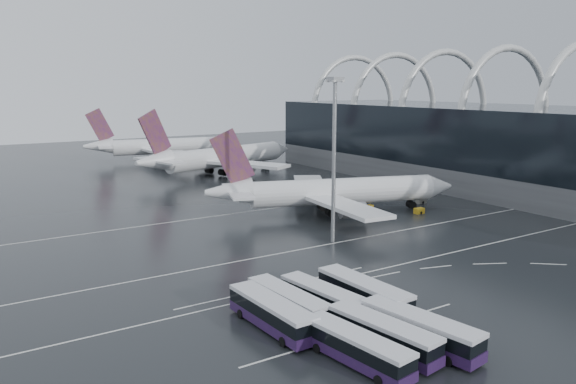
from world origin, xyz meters
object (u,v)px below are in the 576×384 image
bus_row_near_a (272,313)px  floodlight_mast (334,140)px  bus_row_far_b (383,334)px  bus_row_near_d (364,293)px  bus_row_far_a (356,347)px  bus_row_near_b (288,302)px  airliner_gate_c (159,147)px  bus_row_far_c (420,329)px  gse_cart_belly_e (368,207)px  airliner_gate_b (218,158)px  gse_cart_belly_a (419,211)px  airliner_main (330,192)px  gse_cart_belly_d (421,201)px  bus_row_near_c (323,298)px

bus_row_near_a → floodlight_mast: (25.88, 23.39, 14.99)m
floodlight_mast → bus_row_far_b: bearing=-120.1°
bus_row_near_d → bus_row_far_b: (-5.37, -9.10, -0.12)m
bus_row_far_a → bus_row_near_b: bearing=-9.8°
airliner_gate_c → bus_row_near_d: 140.48m
bus_row_far_c → bus_row_near_d: bearing=-17.5°
floodlight_mast → gse_cart_belly_e: size_ratio=13.85×
airliner_gate_b → bus_row_near_b: bearing=-126.1°
airliner_gate_b → bus_row_far_b: size_ratio=4.35×
gse_cart_belly_a → floodlight_mast: bearing=-165.7°
airliner_main → gse_cart_belly_e: size_ratio=26.16×
bus_row_near_a → gse_cart_belly_e: bus_row_near_a is taller
airliner_gate_c → bus_row_far_c: size_ratio=3.78×
airliner_main → bus_row_far_b: (-31.16, -49.79, -2.69)m
gse_cart_belly_d → bus_row_far_c: bearing=-136.0°
bus_row_near_c → floodlight_mast: size_ratio=0.47×
airliner_main → airliner_gate_c: (-0.03, 97.39, 0.12)m
bus_row_near_c → bus_row_near_d: bus_row_near_d is taller
bus_row_far_b → bus_row_far_c: (3.67, -1.32, 0.08)m
airliner_main → bus_row_far_c: bearing=-99.5°
bus_row_near_a → gse_cart_belly_d: 71.01m
bus_row_near_d → bus_row_far_c: bus_row_near_d is taller
airliner_main → bus_row_near_d: airliner_main is taller
airliner_main → bus_row_far_a: airliner_main is taller
airliner_main → gse_cart_belly_a: 18.30m
bus_row_near_d → airliner_main: bearing=-34.5°
gse_cart_belly_d → bus_row_far_a: bearing=-140.4°
airliner_main → floodlight_mast: (-11.77, -16.33, 12.37)m
airliner_gate_b → bus_row_near_a: (-40.68, -96.87, -3.09)m
bus_row_far_a → bus_row_near_c: bearing=-29.1°
bus_row_near_b → bus_row_far_a: 12.60m
bus_row_near_c → bus_row_far_a: 12.35m
bus_row_far_a → bus_row_far_b: bearing=-86.3°
airliner_gate_c → floodlight_mast: floodlight_mast is taller
airliner_main → gse_cart_belly_e: 9.69m
airliner_gate_b → bus_row_near_b: airliner_gate_b is taller
gse_cart_belly_a → gse_cart_belly_d: (7.64, 6.88, 0.03)m
bus_row_near_c → gse_cart_belly_d: bearing=-61.8°
bus_row_far_c → gse_cart_belly_d: size_ratio=6.18×
bus_row_near_b → gse_cart_belly_e: bus_row_near_b is taller
bus_row_near_b → bus_row_near_d: size_ratio=0.92×
bus_row_near_a → bus_row_far_c: bearing=-140.2°
airliner_gate_b → bus_row_near_d: bearing=-121.0°
bus_row_near_d → bus_row_far_b: size_ratio=1.06×
airliner_main → bus_row_far_b: airliner_main is taller
airliner_main → floodlight_mast: floodlight_mast is taller
bus_row_near_b → gse_cart_belly_a: 57.28m
airliner_gate_b → bus_row_near_d: (-28.83, -97.83, -3.05)m
bus_row_far_a → bus_row_far_c: bearing=-101.4°
bus_row_near_d → airliner_gate_c: bearing=-12.7°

